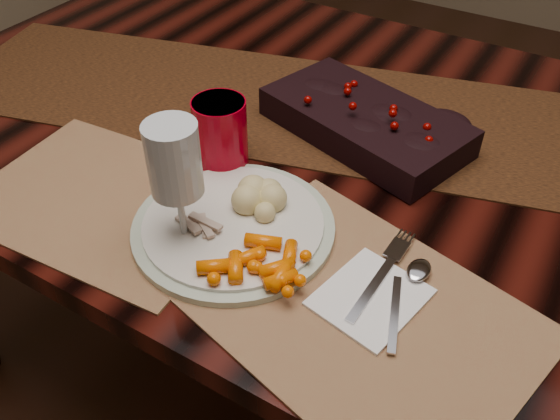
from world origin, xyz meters
The scene contains 15 objects.
floor centered at (0.00, 0.00, 0.00)m, with size 5.00×5.00×0.00m, color black.
dining_table centered at (0.00, 0.00, 0.38)m, with size 1.80×1.00×0.75m, color black.
table_runner centered at (0.05, 0.10, 0.75)m, with size 1.80×0.37×0.00m, color #312209.
centerpiece centered at (-0.01, 0.02, 0.79)m, with size 0.35×0.18×0.07m, color black, non-canonical shape.
placemat_main centered at (0.15, -0.33, 0.75)m, with size 0.43×0.31×0.00m, color brown.
placemat_second centered at (-0.26, -0.33, 0.75)m, with size 0.40×0.29×0.00m, color brown.
dinner_plate centered at (-0.06, -0.29, 0.76)m, with size 0.29×0.29×0.02m, color silver.
baby_carrots centered at (0.02, -0.35, 0.78)m, with size 0.11×0.09×0.02m, color #F16100, non-canonical shape.
mashed_potatoes centered at (-0.05, -0.24, 0.79)m, with size 0.09×0.07×0.05m, color #C8B592, non-canonical shape.
turkey_shreds centered at (-0.10, -0.33, 0.78)m, with size 0.07×0.06×0.02m, color tan, non-canonical shape.
napkin centered at (0.16, -0.31, 0.76)m, with size 0.11×0.13×0.00m, color white.
fork centered at (0.16, -0.28, 0.76)m, with size 0.02×0.16×0.00m, color silver, non-canonical shape.
spoon centered at (0.20, -0.30, 0.76)m, with size 0.03×0.15×0.00m, color silver, non-canonical shape.
red_cup centered at (-0.16, -0.17, 0.81)m, with size 0.08×0.08×0.12m, color #9D0012.
wine_glass centered at (-0.11, -0.35, 0.85)m, with size 0.07×0.07×0.19m, color silver, non-canonical shape.
Camera 1 is at (0.32, -0.79, 1.33)m, focal length 38.00 mm.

